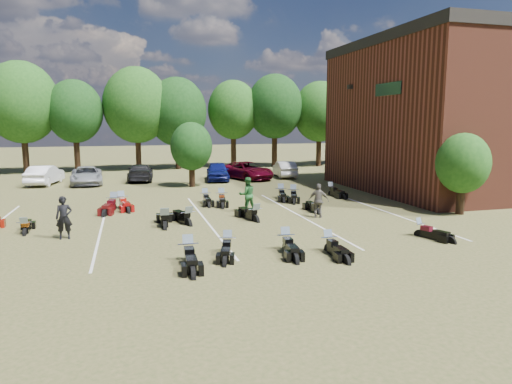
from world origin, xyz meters
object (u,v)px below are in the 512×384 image
object	(u,v)px
person_green	(247,195)
motorcycle_3	(286,250)
person_black	(64,218)
motorcycle_14	(114,210)
car_4	(218,171)
person_grey	(319,201)

from	to	relation	value
person_green	motorcycle_3	xyz separation A→B (m)	(-0.47, -7.75, -0.97)
person_black	motorcycle_14	bearing A→B (deg)	68.69
person_black	motorcycle_3	distance (m)	9.49
person_black	motorcycle_14	size ratio (longest dim) A/B	0.73
person_black	motorcycle_3	bearing A→B (deg)	-31.42
car_4	motorcycle_14	distance (m)	14.04
car_4	person_green	xyz separation A→B (m)	(-1.04, -14.04, 0.18)
person_green	motorcycle_3	bearing A→B (deg)	83.21
car_4	motorcycle_3	bearing A→B (deg)	-85.01
motorcycle_3	car_4	bearing A→B (deg)	92.49
car_4	person_grey	bearing A→B (deg)	-73.63
person_green	motorcycle_14	bearing A→B (deg)	-23.74
person_black	motorcycle_3	xyz separation A→B (m)	(8.47, -4.17, -0.92)
person_black	motorcycle_3	world-z (taller)	person_black
car_4	person_grey	world-z (taller)	person_grey
person_black	person_grey	bearing A→B (deg)	0.13
motorcycle_14	car_4	bearing A→B (deg)	67.28
car_4	person_black	world-z (taller)	person_black
person_green	person_grey	world-z (taller)	person_green
car_4	motorcycle_14	bearing A→B (deg)	-116.74
person_green	motorcycle_14	size ratio (longest dim) A/B	0.77
person_black	person_grey	xyz separation A→B (m)	(12.13, 1.13, -0.02)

